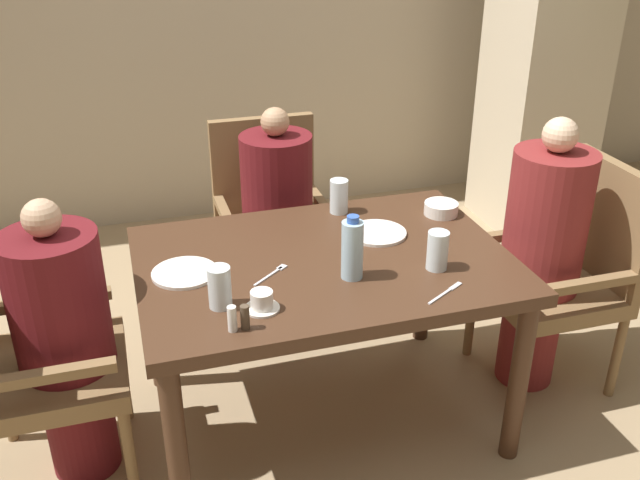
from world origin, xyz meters
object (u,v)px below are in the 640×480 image
Objects in this scene: teacup_with_saucer at (262,302)px; glass_tall_mid at (438,250)px; plate_main_left at (185,273)px; diner_in_left_chair at (65,340)px; chair_right_side at (569,267)px; glass_tall_near at (339,196)px; water_bottle at (352,249)px; glass_tall_far at (220,287)px; plate_main_right at (377,233)px; chair_far_side at (271,215)px; diner_in_far_chair at (278,220)px; bowl_small at (441,209)px; chair_left_side at (22,355)px; diner_in_right_chair at (541,254)px.

glass_tall_mid is (0.64, 0.09, 0.04)m from teacup_with_saucer.
diner_in_left_chair is at bearing -176.68° from plate_main_left.
chair_right_side is 6.83× the size of glass_tall_near.
water_bottle is at bearing -18.50° from plate_main_left.
chair_right_side is 6.83× the size of glass_tall_far.
plate_main_left is 0.36m from teacup_with_saucer.
chair_right_side is 0.84m from plate_main_right.
chair_right_side is 1.39m from teacup_with_saucer.
chair_right_side is 4.16× the size of water_bottle.
chair_far_side is 0.15m from diner_in_far_chair.
diner_in_left_chair reaches higher than glass_tall_near.
glass_tall_near and glass_tall_far have the same top height.
glass_tall_near is 1.00× the size of glass_tall_mid.
chair_far_side is at bearing 90.00° from diner_in_far_chair.
diner_in_far_chair is 7.73× the size of glass_tall_near.
diner_in_left_chair is 1.02m from water_bottle.
teacup_with_saucer reaches higher than bowl_small.
diner_in_left_chair is at bearing -136.82° from chair_far_side.
teacup_with_saucer is 0.79m from glass_tall_near.
water_bottle is (-0.52, -0.38, 0.08)m from bowl_small.
chair_far_side is at bearing 75.73° from teacup_with_saucer.
chair_left_side reaches higher than glass_tall_near.
diner_in_right_chair reaches higher than teacup_with_saucer.
diner_in_right_chair is 0.85m from glass_tall_near.
chair_left_side reaches higher than bowl_small.
chair_right_side reaches higher than plate_main_right.
chair_left_side is 8.46× the size of teacup_with_saucer.
glass_tall_mid is (0.10, -0.31, 0.06)m from plate_main_right.
chair_right_side is 6.94× the size of bowl_small.
plate_main_left is at bearing -120.68° from chair_far_side.
bowl_small is 0.60× the size of water_bottle.
glass_tall_mid is at bearing -68.45° from diner_in_far_chair.
chair_far_side reaches higher than glass_tall_mid.
chair_left_side is at bearing -145.99° from diner_in_far_chair.
diner_in_right_chair is 0.69m from plate_main_right.
chair_right_side is at bearing 8.94° from water_bottle.
chair_far_side is at bearing 131.87° from bowl_small.
diner_in_far_chair is at bearing 93.39° from water_bottle.
diner_in_far_chair is at bearing 73.75° from teacup_with_saucer.
glass_tall_far is (-1.32, -0.22, 0.19)m from diner_in_right_chair.
diner_in_far_chair is at bearing 139.24° from bowl_small.
chair_right_side reaches higher than glass_tall_far.
diner_in_right_chair is at bearing 12.83° from teacup_with_saucer.
diner_in_right_chair reaches higher than glass_tall_far.
diner_in_right_chair is 1.36m from glass_tall_far.
teacup_with_saucer is (0.21, -0.30, 0.02)m from plate_main_left.
plate_main_right is (-0.81, 0.13, 0.21)m from chair_right_side.
chair_left_side is at bearing 172.51° from glass_tall_mid.
bowl_small is at bearing 155.38° from chair_right_side.
water_bottle is (0.55, -0.18, 0.10)m from plate_main_left.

